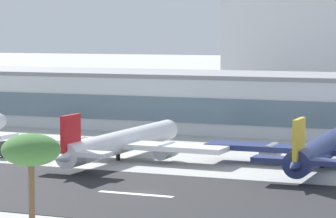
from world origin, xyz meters
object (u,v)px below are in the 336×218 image
(terminal_building, at_px, (207,100))
(airliner_gold_tail_gate_2, at_px, (323,149))
(airliner_red_tail_gate_1, at_px, (119,143))
(palm_tree_0, at_px, (31,153))

(terminal_building, bearing_deg, airliner_gold_tail_gate_2, -51.66)
(terminal_building, height_order, airliner_red_tail_gate_1, terminal_building)
(terminal_building, distance_m, palm_tree_0, 130.24)
(terminal_building, relative_size, palm_tree_0, 15.64)
(terminal_building, bearing_deg, airliner_red_tail_gate_1, -87.46)
(airliner_red_tail_gate_1, height_order, airliner_gold_tail_gate_2, airliner_gold_tail_gate_2)
(palm_tree_0, bearing_deg, terminal_building, 102.06)
(terminal_building, bearing_deg, palm_tree_0, -77.94)
(airliner_red_tail_gate_1, bearing_deg, terminal_building, 3.78)
(terminal_building, distance_m, airliner_gold_tail_gate_2, 64.23)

